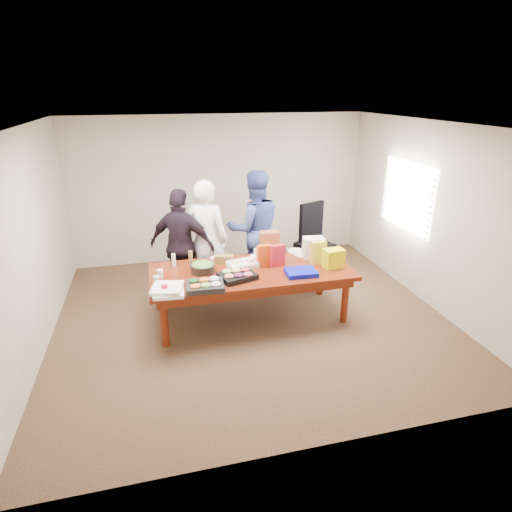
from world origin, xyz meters
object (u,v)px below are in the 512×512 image
object	(u,v)px
conference_table	(251,294)
office_chair	(315,243)
salad_bowl	(203,268)
person_center	(206,240)
sheet_cake	(242,264)
person_right	(255,229)

from	to	relation	value
conference_table	office_chair	world-z (taller)	office_chair
office_chair	salad_bowl	size ratio (longest dim) A/B	3.50
conference_table	office_chair	bearing A→B (deg)	39.58
office_chair	person_center	distance (m)	1.98
salad_bowl	sheet_cake	bearing A→B (deg)	3.74
office_chair	person_right	xyz separation A→B (m)	(-1.09, -0.02, 0.35)
person_center	sheet_cake	xyz separation A→B (m)	(0.41, -0.74, -0.16)
person_center	salad_bowl	bearing A→B (deg)	102.67
conference_table	person_center	world-z (taller)	person_center
person_center	sheet_cake	bearing A→B (deg)	143.14
conference_table	sheet_cake	size ratio (longest dim) A/B	6.99
conference_table	salad_bowl	bearing A→B (deg)	171.67
person_right	sheet_cake	distance (m)	1.12
person_center	office_chair	bearing A→B (deg)	-146.86
person_right	office_chair	bearing A→B (deg)	-179.55
office_chair	sheet_cake	bearing A→B (deg)	-168.72
conference_table	sheet_cake	xyz separation A→B (m)	(-0.10, 0.13, 0.41)
sheet_cake	salad_bowl	world-z (taller)	salad_bowl
conference_table	salad_bowl	xyz separation A→B (m)	(-0.67, 0.10, 0.43)
office_chair	person_right	distance (m)	1.14
salad_bowl	person_right	bearing A→B (deg)	46.52
person_center	person_right	xyz separation A→B (m)	(0.84, 0.28, 0.02)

